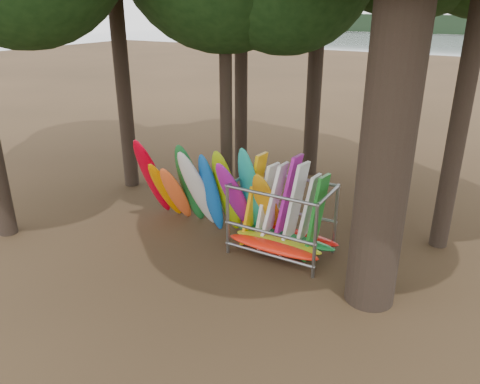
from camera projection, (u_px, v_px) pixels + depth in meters
The scene contains 4 objects.
ground at pixel (221, 258), 12.96m from camera, with size 120.00×120.00×0.00m, color #47331E.
lake at pixel (468, 57), 60.94m from camera, with size 160.00×160.00×0.00m, color gray.
kayak_row at pixel (207, 192), 13.95m from camera, with size 4.69×2.10×3.14m.
storage_rack at pixel (282, 221), 12.90m from camera, with size 3.08×1.53×2.84m.
Camera 1 is at (6.18, -9.50, 6.57)m, focal length 35.00 mm.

